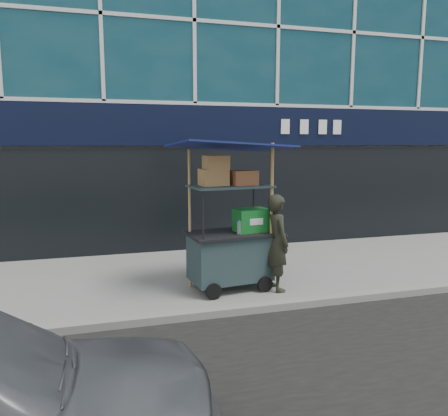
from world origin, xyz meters
name	(u,v)px	position (x,y,z in m)	size (l,w,h in m)	color
ground	(249,307)	(0.00, 0.00, 0.00)	(80.00, 80.00, 0.00)	slate
curb	(254,308)	(0.00, -0.20, 0.06)	(80.00, 0.18, 0.12)	gray
building	(172,19)	(0.00, 6.95, 6.02)	(16.00, 6.20, 12.00)	slate
vendor_cart	(231,238)	(-0.01, 0.95, 0.90)	(2.06, 1.57, 2.57)	#1C2C30
vendor_man	(277,242)	(0.72, 0.68, 0.83)	(0.61, 0.40, 1.66)	black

